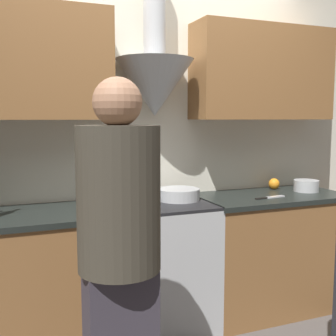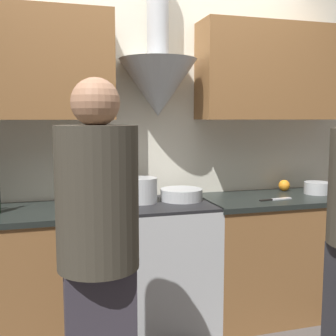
# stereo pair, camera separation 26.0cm
# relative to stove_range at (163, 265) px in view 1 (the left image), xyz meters

# --- Properties ---
(wall_back) EXTENTS (8.40, 0.54, 2.60)m
(wall_back) POSITION_rel_stove_range_xyz_m (-0.06, 0.27, 1.02)
(wall_back) COLOR silver
(wall_back) RESTS_ON ground_plane
(counter_left) EXTENTS (1.45, 0.62, 0.89)m
(counter_left) POSITION_rel_stove_range_xyz_m (-1.03, -0.00, -0.00)
(counter_left) COLOR brown
(counter_left) RESTS_ON ground_plane
(counter_right) EXTENTS (1.14, 0.62, 0.89)m
(counter_right) POSITION_rel_stove_range_xyz_m (0.88, -0.00, -0.00)
(counter_right) COLOR brown
(counter_right) RESTS_ON ground_plane
(stove_range) EXTENTS (0.64, 0.60, 0.89)m
(stove_range) POSITION_rel_stove_range_xyz_m (0.00, 0.00, 0.00)
(stove_range) COLOR #B7BABC
(stove_range) RESTS_ON ground_plane
(stock_pot) EXTENTS (0.21, 0.21, 0.17)m
(stock_pot) POSITION_rel_stove_range_xyz_m (-0.14, 0.05, 0.52)
(stock_pot) COLOR #B7BABC
(stock_pot) RESTS_ON stove_range
(mixing_bowl) EXTENTS (0.30, 0.30, 0.08)m
(mixing_bowl) POSITION_rel_stove_range_xyz_m (0.14, 0.05, 0.48)
(mixing_bowl) COLOR #B7BABC
(mixing_bowl) RESTS_ON stove_range
(orange_fruit) EXTENTS (0.09, 0.09, 0.09)m
(orange_fruit) POSITION_rel_stove_range_xyz_m (1.04, 0.19, 0.48)
(orange_fruit) COLOR orange
(orange_fruit) RESTS_ON counter_right
(saucepan) EXTENTS (0.19, 0.19, 0.09)m
(saucepan) POSITION_rel_stove_range_xyz_m (1.21, 0.01, 0.48)
(saucepan) COLOR #B7BABC
(saucepan) RESTS_ON counter_right
(chefs_knife) EXTENTS (0.26, 0.07, 0.01)m
(chefs_knife) POSITION_rel_stove_range_xyz_m (0.79, -0.12, 0.44)
(chefs_knife) COLOR silver
(chefs_knife) RESTS_ON counter_right
(person_foreground_left) EXTENTS (0.35, 0.35, 1.63)m
(person_foreground_left) POSITION_rel_stove_range_xyz_m (-0.56, -0.95, 0.45)
(person_foreground_left) COLOR #38333D
(person_foreground_left) RESTS_ON ground_plane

